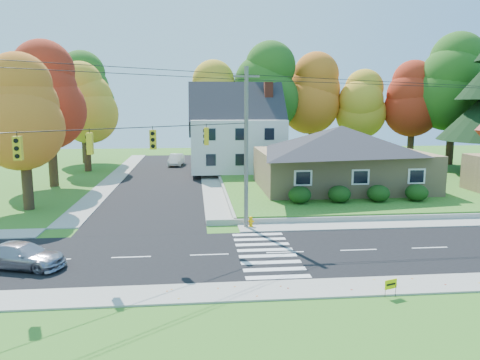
# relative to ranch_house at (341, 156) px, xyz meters

# --- Properties ---
(ground) EXTENTS (120.00, 120.00, 0.00)m
(ground) POSITION_rel_ranch_house_xyz_m (-8.00, -16.00, -3.27)
(ground) COLOR #3D7923
(road_main) EXTENTS (90.00, 8.00, 0.02)m
(road_main) POSITION_rel_ranch_house_xyz_m (-8.00, -16.00, -3.26)
(road_main) COLOR black
(road_main) RESTS_ON ground
(road_cross) EXTENTS (8.00, 44.00, 0.02)m
(road_cross) POSITION_rel_ranch_house_xyz_m (-16.00, 10.00, -3.25)
(road_cross) COLOR black
(road_cross) RESTS_ON ground
(sidewalk_north) EXTENTS (90.00, 2.00, 0.08)m
(sidewalk_north) POSITION_rel_ranch_house_xyz_m (-8.00, -11.00, -3.23)
(sidewalk_north) COLOR #9C9A90
(sidewalk_north) RESTS_ON ground
(sidewalk_south) EXTENTS (90.00, 2.00, 0.08)m
(sidewalk_south) POSITION_rel_ranch_house_xyz_m (-8.00, -21.00, -3.23)
(sidewalk_south) COLOR #9C9A90
(sidewalk_south) RESTS_ON ground
(lawn) EXTENTS (30.00, 30.00, 0.50)m
(lawn) POSITION_rel_ranch_house_xyz_m (5.00, 5.00, -3.02)
(lawn) COLOR #3D7923
(lawn) RESTS_ON ground
(ranch_house) EXTENTS (14.60, 10.60, 5.40)m
(ranch_house) POSITION_rel_ranch_house_xyz_m (0.00, 0.00, 0.00)
(ranch_house) COLOR tan
(ranch_house) RESTS_ON lawn
(colonial_house) EXTENTS (10.40, 8.40, 9.60)m
(colonial_house) POSITION_rel_ranch_house_xyz_m (-7.96, 12.00, 1.32)
(colonial_house) COLOR silver
(colonial_house) RESTS_ON lawn
(hedge_row) EXTENTS (10.70, 1.70, 1.27)m
(hedge_row) POSITION_rel_ranch_house_xyz_m (-0.50, -6.20, -2.13)
(hedge_row) COLOR #163A10
(hedge_row) RESTS_ON lawn
(traffic_infrastructure) EXTENTS (38.10, 10.66, 10.00)m
(traffic_infrastructure) POSITION_rel_ranch_house_xyz_m (-8.15, -14.65, 1.88)
(traffic_infrastructure) COLOR #666059
(traffic_infrastructure) RESTS_ON ground
(tree_lot_0) EXTENTS (6.72, 6.72, 12.51)m
(tree_lot_0) POSITION_rel_ranch_house_xyz_m (-10.00, 18.00, 5.04)
(tree_lot_0) COLOR #3F2A19
(tree_lot_0) RESTS_ON lawn
(tree_lot_1) EXTENTS (7.84, 7.84, 14.60)m
(tree_lot_1) POSITION_rel_ranch_house_xyz_m (-4.00, 17.00, 6.35)
(tree_lot_1) COLOR #3F2A19
(tree_lot_1) RESTS_ON lawn
(tree_lot_2) EXTENTS (7.28, 7.28, 13.56)m
(tree_lot_2) POSITION_rel_ranch_house_xyz_m (2.00, 18.00, 5.70)
(tree_lot_2) COLOR #3F2A19
(tree_lot_2) RESTS_ON lawn
(tree_lot_3) EXTENTS (6.16, 6.16, 11.47)m
(tree_lot_3) POSITION_rel_ranch_house_xyz_m (8.00, 17.00, 4.39)
(tree_lot_3) COLOR #3F2A19
(tree_lot_3) RESTS_ON lawn
(tree_lot_4) EXTENTS (6.72, 6.72, 12.51)m
(tree_lot_4) POSITION_rel_ranch_house_xyz_m (14.00, 16.00, 5.04)
(tree_lot_4) COLOR #3F2A19
(tree_lot_4) RESTS_ON lawn
(tree_lot_5) EXTENTS (8.40, 8.40, 15.64)m
(tree_lot_5) POSITION_rel_ranch_house_xyz_m (18.00, 14.00, 7.00)
(tree_lot_5) COLOR #3F2A19
(tree_lot_5) RESTS_ON lawn
(tree_west_0) EXTENTS (6.16, 6.16, 11.47)m
(tree_west_0) POSITION_rel_ranch_house_xyz_m (-25.00, -4.00, 3.89)
(tree_west_0) COLOR #3F2A19
(tree_west_0) RESTS_ON ground
(tree_west_1) EXTENTS (7.28, 7.28, 13.56)m
(tree_west_1) POSITION_rel_ranch_house_xyz_m (-26.00, 6.00, 5.20)
(tree_west_1) COLOR #3F2A19
(tree_west_1) RESTS_ON ground
(tree_west_2) EXTENTS (6.72, 6.72, 12.51)m
(tree_west_2) POSITION_rel_ranch_house_xyz_m (-25.00, 16.00, 4.54)
(tree_west_2) COLOR #3F2A19
(tree_west_2) RESTS_ON ground
(tree_west_3) EXTENTS (7.84, 7.84, 14.60)m
(tree_west_3) POSITION_rel_ranch_house_xyz_m (-27.00, 24.00, 5.85)
(tree_west_3) COLOR #3F2A19
(tree_west_3) RESTS_ON ground
(silver_sedan) EXTENTS (4.46, 2.83, 1.20)m
(silver_sedan) POSITION_rel_ranch_house_xyz_m (-20.93, -17.07, -2.64)
(silver_sedan) COLOR #9C9BAB
(silver_sedan) RESTS_ON road_main
(white_car) EXTENTS (2.03, 4.55, 1.45)m
(white_car) POSITION_rel_ranch_house_xyz_m (-14.98, 19.97, -2.52)
(white_car) COLOR silver
(white_car) RESTS_ON road_cross
(fire_hydrant) EXTENTS (0.41, 0.32, 0.73)m
(fire_hydrant) POSITION_rel_ranch_house_xyz_m (-9.19, -10.77, -2.92)
(fire_hydrant) COLOR #F5A900
(fire_hydrant) RESTS_ON ground
(yard_sign) EXTENTS (0.58, 0.22, 0.75)m
(yard_sign) POSITION_rel_ranch_house_xyz_m (-4.85, -22.07, -2.73)
(yard_sign) COLOR black
(yard_sign) RESTS_ON ground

